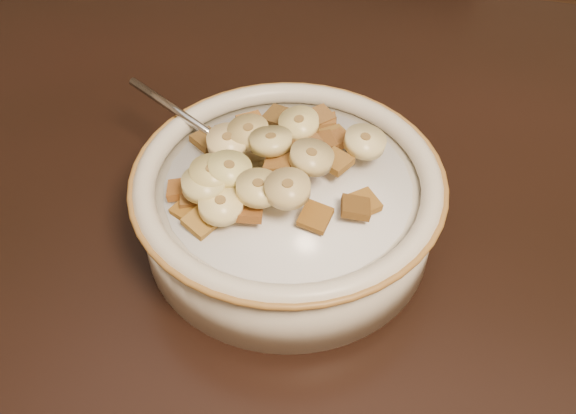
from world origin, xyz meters
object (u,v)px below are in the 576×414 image
(cereal_bowl, at_px, (288,210))
(table, at_px, (326,266))
(chair, at_px, (327,143))
(spoon, at_px, (251,161))

(cereal_bowl, bearing_deg, table, -15.02)
(table, bearing_deg, chair, 101.09)
(chair, distance_m, spoon, 0.61)
(cereal_bowl, bearing_deg, spoon, 158.27)
(table, relative_size, chair, 1.64)
(spoon, bearing_deg, cereal_bowl, 90.00)
(table, xyz_separation_m, chair, (-0.10, 0.49, -0.30))
(table, height_order, spoon, spoon)
(table, relative_size, cereal_bowl, 6.28)
(cereal_bowl, height_order, spoon, spoon)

